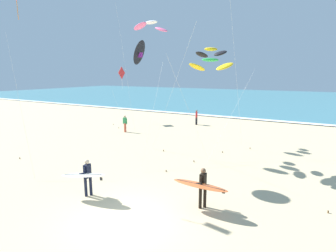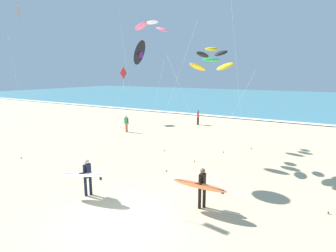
{
  "view_description": "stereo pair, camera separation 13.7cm",
  "coord_description": "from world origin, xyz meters",
  "px_view_note": "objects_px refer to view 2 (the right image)",
  "views": [
    {
      "loc": [
        5.89,
        -7.08,
        5.41
      ],
      "look_at": [
        -0.45,
        4.03,
        2.88
      ],
      "focal_mm": 28.37,
      "sensor_mm": 36.0,
      "label": 1
    },
    {
      "loc": [
        6.01,
        -7.01,
        5.41
      ],
      "look_at": [
        -0.45,
        4.03,
        2.88
      ],
      "focal_mm": 28.37,
      "sensor_mm": 36.0,
      "label": 2
    }
  ],
  "objects_px": {
    "surfer_lead": "(201,185)",
    "kite_arc_golden_low": "(211,53)",
    "surfer_trailing": "(85,175)",
    "kite_diamond_scarlet_outer": "(123,74)",
    "kite_arc_ivory_extra": "(152,26)",
    "kite_diamond_rose_near": "(17,2)",
    "bystander_red_top": "(198,117)",
    "bystander_green_top": "(126,123)",
    "kite_arc_emerald_high": "(211,65)",
    "kite_delta_charcoal_distant": "(139,53)"
  },
  "relations": [
    {
      "from": "surfer_lead",
      "to": "kite_arc_golden_low",
      "type": "distance_m",
      "value": 8.59
    },
    {
      "from": "kite_arc_golden_low",
      "to": "surfer_trailing",
      "type": "bearing_deg",
      "value": -109.52
    },
    {
      "from": "kite_diamond_scarlet_outer",
      "to": "kite_arc_ivory_extra",
      "type": "xyz_separation_m",
      "value": [
        9.05,
        -7.74,
        3.17
      ]
    },
    {
      "from": "kite_diamond_rose_near",
      "to": "bystander_red_top",
      "type": "bearing_deg",
      "value": 86.33
    },
    {
      "from": "bystander_green_top",
      "to": "bystander_red_top",
      "type": "relative_size",
      "value": 1.0
    },
    {
      "from": "kite_arc_emerald_high",
      "to": "kite_diamond_scarlet_outer",
      "type": "height_order",
      "value": "kite_arc_emerald_high"
    },
    {
      "from": "bystander_green_top",
      "to": "surfer_lead",
      "type": "bearing_deg",
      "value": -40.06
    },
    {
      "from": "kite_arc_emerald_high",
      "to": "kite_arc_golden_low",
      "type": "distance_m",
      "value": 1.03
    },
    {
      "from": "surfer_trailing",
      "to": "kite_delta_charcoal_distant",
      "type": "height_order",
      "value": "kite_delta_charcoal_distant"
    },
    {
      "from": "kite_diamond_rose_near",
      "to": "surfer_trailing",
      "type": "bearing_deg",
      "value": -0.97
    },
    {
      "from": "kite_arc_ivory_extra",
      "to": "bystander_red_top",
      "type": "height_order",
      "value": "kite_arc_ivory_extra"
    },
    {
      "from": "kite_arc_ivory_extra",
      "to": "bystander_green_top",
      "type": "height_order",
      "value": "kite_arc_ivory_extra"
    },
    {
      "from": "kite_diamond_rose_near",
      "to": "bystander_red_top",
      "type": "distance_m",
      "value": 19.78
    },
    {
      "from": "surfer_lead",
      "to": "kite_arc_emerald_high",
      "type": "height_order",
      "value": "kite_arc_emerald_high"
    },
    {
      "from": "surfer_trailing",
      "to": "kite_arc_ivory_extra",
      "type": "distance_m",
      "value": 11.06
    },
    {
      "from": "kite_arc_golden_low",
      "to": "kite_delta_charcoal_distant",
      "type": "distance_m",
      "value": 4.63
    },
    {
      "from": "kite_diamond_rose_near",
      "to": "bystander_green_top",
      "type": "relative_size",
      "value": 6.06
    },
    {
      "from": "surfer_lead",
      "to": "kite_arc_ivory_extra",
      "type": "bearing_deg",
      "value": 135.31
    },
    {
      "from": "surfer_lead",
      "to": "kite_arc_emerald_high",
      "type": "bearing_deg",
      "value": 108.79
    },
    {
      "from": "surfer_trailing",
      "to": "kite_arc_emerald_high",
      "type": "xyz_separation_m",
      "value": [
        2.98,
        6.99,
        4.87
      ]
    },
    {
      "from": "kite_arc_golden_low",
      "to": "surfer_lead",
      "type": "bearing_deg",
      "value": -70.98
    },
    {
      "from": "kite_arc_golden_low",
      "to": "kite_diamond_rose_near",
      "type": "bearing_deg",
      "value": -130.81
    },
    {
      "from": "bystander_red_top",
      "to": "kite_arc_golden_low",
      "type": "bearing_deg",
      "value": -62.8
    },
    {
      "from": "bystander_green_top",
      "to": "bystander_red_top",
      "type": "bearing_deg",
      "value": 56.95
    },
    {
      "from": "kite_diamond_rose_near",
      "to": "kite_diamond_scarlet_outer",
      "type": "xyz_separation_m",
      "value": [
        -6.87,
        15.64,
        -3.28
      ]
    },
    {
      "from": "kite_arc_golden_low",
      "to": "kite_delta_charcoal_distant",
      "type": "relative_size",
      "value": 0.98
    },
    {
      "from": "surfer_lead",
      "to": "surfer_trailing",
      "type": "height_order",
      "value": "same"
    },
    {
      "from": "kite_delta_charcoal_distant",
      "to": "bystander_green_top",
      "type": "xyz_separation_m",
      "value": [
        -7.34,
        7.78,
        -5.65
      ]
    },
    {
      "from": "kite_diamond_scarlet_outer",
      "to": "bystander_green_top",
      "type": "height_order",
      "value": "kite_diamond_scarlet_outer"
    },
    {
      "from": "kite_diamond_rose_near",
      "to": "kite_arc_golden_low",
      "type": "relative_size",
      "value": 1.39
    },
    {
      "from": "bystander_green_top",
      "to": "kite_arc_emerald_high",
      "type": "bearing_deg",
      "value": -24.27
    },
    {
      "from": "surfer_lead",
      "to": "kite_delta_charcoal_distant",
      "type": "relative_size",
      "value": 0.32
    },
    {
      "from": "kite_diamond_rose_near",
      "to": "bystander_green_top",
      "type": "height_order",
      "value": "kite_diamond_rose_near"
    },
    {
      "from": "kite_arc_ivory_extra",
      "to": "bystander_green_top",
      "type": "distance_m",
      "value": 10.04
    },
    {
      "from": "kite_diamond_rose_near",
      "to": "bystander_green_top",
      "type": "distance_m",
      "value": 14.22
    },
    {
      "from": "surfer_lead",
      "to": "kite_diamond_scarlet_outer",
      "type": "xyz_separation_m",
      "value": [
        -15.57,
        14.19,
        4.31
      ]
    },
    {
      "from": "surfer_lead",
      "to": "surfer_trailing",
      "type": "bearing_deg",
      "value": -162.65
    },
    {
      "from": "kite_diamond_scarlet_outer",
      "to": "bystander_red_top",
      "type": "bearing_deg",
      "value": 17.2
    },
    {
      "from": "kite_diamond_scarlet_outer",
      "to": "bystander_red_top",
      "type": "xyz_separation_m",
      "value": [
        8.04,
        2.49,
        -4.55
      ]
    },
    {
      "from": "kite_diamond_rose_near",
      "to": "bystander_green_top",
      "type": "xyz_separation_m",
      "value": [
        -3.19,
        11.44,
        -7.82
      ]
    },
    {
      "from": "kite_diamond_scarlet_outer",
      "to": "bystander_green_top",
      "type": "relative_size",
      "value": 3.89
    },
    {
      "from": "kite_diamond_rose_near",
      "to": "kite_arc_ivory_extra",
      "type": "relative_size",
      "value": 1.09
    },
    {
      "from": "surfer_trailing",
      "to": "kite_diamond_rose_near",
      "type": "xyz_separation_m",
      "value": [
        -3.85,
        0.07,
        7.59
      ]
    },
    {
      "from": "surfer_lead",
      "to": "kite_arc_golden_low",
      "type": "relative_size",
      "value": 0.33
    },
    {
      "from": "kite_arc_emerald_high",
      "to": "kite_arc_ivory_extra",
      "type": "relative_size",
      "value": 0.71
    },
    {
      "from": "kite_diamond_scarlet_outer",
      "to": "bystander_green_top",
      "type": "xyz_separation_m",
      "value": [
        3.68,
        -4.2,
        -4.55
      ]
    },
    {
      "from": "kite_arc_golden_low",
      "to": "kite_arc_ivory_extra",
      "type": "xyz_separation_m",
      "value": [
        -4.4,
        0.29,
        1.89
      ]
    },
    {
      "from": "kite_delta_charcoal_distant",
      "to": "kite_arc_ivory_extra",
      "type": "distance_m",
      "value": 5.11
    },
    {
      "from": "surfer_lead",
      "to": "kite_arc_ivory_extra",
      "type": "distance_m",
      "value": 11.84
    },
    {
      "from": "surfer_trailing",
      "to": "kite_diamond_rose_near",
      "type": "height_order",
      "value": "kite_diamond_rose_near"
    }
  ]
}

